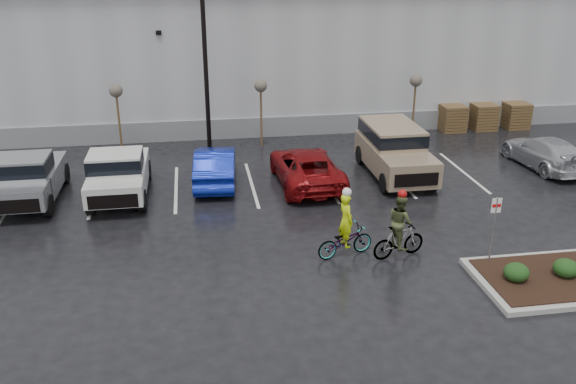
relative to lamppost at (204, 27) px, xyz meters
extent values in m
plane|color=black|center=(4.00, -12.00, -5.69)|extent=(120.00, 120.00, 0.00)
cube|color=#A5A7A9|center=(4.00, 10.00, -2.19)|extent=(60.00, 15.00, 7.00)
cube|color=slate|center=(4.00, 2.45, -5.19)|extent=(60.00, 0.12, 1.00)
cube|color=#223B18|center=(4.00, 33.00, -2.69)|extent=(80.00, 25.00, 6.00)
cylinder|color=black|center=(0.00, 0.00, -1.19)|extent=(0.20, 0.20, 9.00)
cylinder|color=#513520|center=(-4.00, 1.00, -4.29)|extent=(0.10, 0.10, 2.80)
sphere|color=#514A41|center=(-4.00, 1.00, -2.79)|extent=(0.60, 0.60, 0.60)
cylinder|color=#513520|center=(2.50, 1.00, -4.29)|extent=(0.10, 0.10, 2.80)
sphere|color=#514A41|center=(2.50, 1.00, -2.79)|extent=(0.60, 0.60, 0.60)
cylinder|color=#513520|center=(10.00, 1.00, -4.29)|extent=(0.10, 0.10, 2.80)
sphere|color=#514A41|center=(10.00, 1.00, -2.79)|extent=(0.60, 0.60, 0.60)
cube|color=#513520|center=(12.50, 2.00, -5.01)|extent=(1.20, 1.20, 1.35)
cube|color=#513520|center=(14.20, 2.00, -5.01)|extent=(1.20, 1.20, 1.35)
cube|color=#513520|center=(16.00, 2.00, -5.01)|extent=(1.20, 1.20, 1.35)
ellipsoid|color=black|center=(8.00, -13.00, -5.27)|extent=(0.70, 0.70, 0.52)
ellipsoid|color=black|center=(9.50, -13.00, -5.27)|extent=(0.70, 0.70, 0.52)
cylinder|color=gray|center=(7.80, -11.80, -4.59)|extent=(0.05, 0.05, 2.20)
cube|color=white|center=(7.80, -11.80, -3.74)|extent=(0.30, 0.02, 0.45)
cube|color=red|center=(7.80, -11.81, -3.74)|extent=(0.26, 0.02, 0.10)
imported|color=#0D1D91|center=(0.10, -3.55, -4.95)|extent=(1.91, 4.55, 1.46)
imported|color=maroon|center=(3.67, -4.27, -4.98)|extent=(2.51, 5.16, 1.41)
imported|color=#B8BAC0|center=(14.15, -3.92, -5.02)|extent=(2.22, 4.72, 1.33)
imported|color=#3F3F44|center=(3.70, -10.50, -5.20)|extent=(1.95, 1.11, 0.97)
imported|color=#C0E00C|center=(3.70, -10.50, -4.49)|extent=(0.56, 0.71, 1.70)
sphere|color=silver|center=(3.70, -10.50, -3.58)|extent=(0.28, 0.28, 0.28)
imported|color=#3F3F44|center=(5.30, -10.83, -5.15)|extent=(1.78, 0.90, 1.07)
imported|color=#3F4927|center=(5.30, -10.83, -4.50)|extent=(0.63, 0.90, 1.68)
sphere|color=#990C0C|center=(5.30, -10.83, -3.61)|extent=(0.28, 0.28, 0.28)
camera|label=1|loc=(-0.68, -26.73, 3.17)|focal=38.00mm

